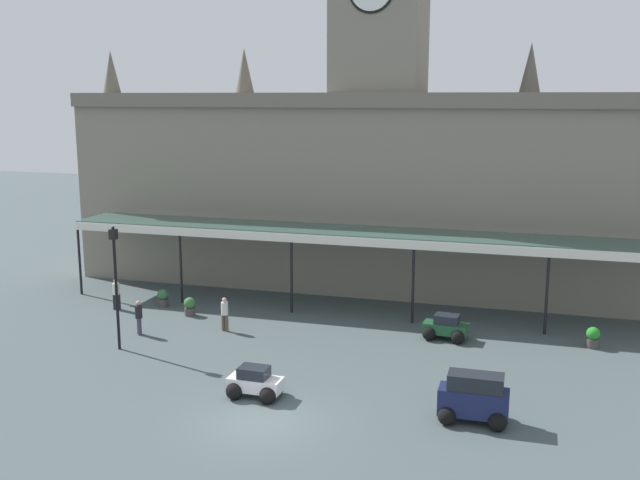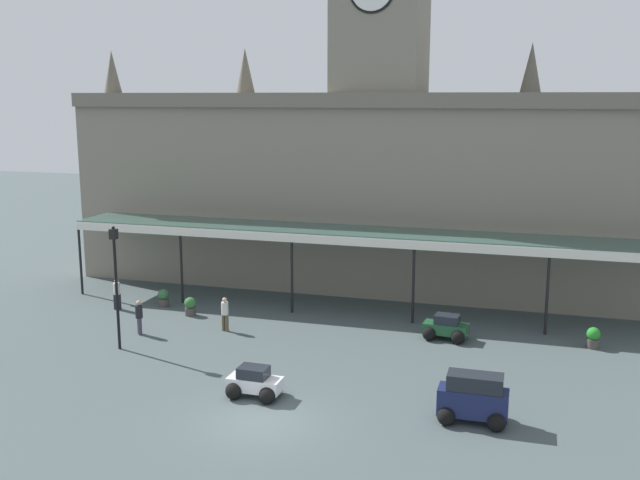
{
  "view_description": "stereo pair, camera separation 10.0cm",
  "coord_description": "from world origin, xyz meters",
  "px_view_note": "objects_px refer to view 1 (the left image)",
  "views": [
    {
      "loc": [
        8.66,
        -22.23,
        11.16
      ],
      "look_at": [
        0.0,
        7.19,
        5.1
      ],
      "focal_mm": 41.01,
      "sensor_mm": 36.0,
      "label": 1
    },
    {
      "loc": [
        8.76,
        -22.2,
        11.16
      ],
      "look_at": [
        0.0,
        7.19,
        5.1
      ],
      "focal_mm": 41.01,
      "sensor_mm": 36.0,
      "label": 2
    }
  ],
  "objects_px": {
    "pedestrian_crossing_forecourt": "(139,316)",
    "planter_near_kerb": "(190,306)",
    "pedestrian_beside_cars": "(116,293)",
    "victorian_lamppost": "(116,275)",
    "planter_forecourt_centre": "(593,337)",
    "pedestrian_near_entrance": "(225,313)",
    "car_green_sedan": "(446,329)",
    "car_white_sedan": "(255,384)",
    "car_navy_van": "(474,400)",
    "planter_by_canopy": "(163,298)"
  },
  "relations": [
    {
      "from": "pedestrian_crossing_forecourt",
      "to": "planter_near_kerb",
      "type": "bearing_deg",
      "value": 75.26
    },
    {
      "from": "pedestrian_beside_cars",
      "to": "victorian_lamppost",
      "type": "relative_size",
      "value": 0.3
    },
    {
      "from": "pedestrian_beside_cars",
      "to": "planter_forecourt_centre",
      "type": "relative_size",
      "value": 1.74
    },
    {
      "from": "pedestrian_crossing_forecourt",
      "to": "pedestrian_near_entrance",
      "type": "xyz_separation_m",
      "value": [
        3.7,
        1.64,
        0.0
      ]
    },
    {
      "from": "car_green_sedan",
      "to": "pedestrian_near_entrance",
      "type": "bearing_deg",
      "value": -170.16
    },
    {
      "from": "car_green_sedan",
      "to": "planter_near_kerb",
      "type": "relative_size",
      "value": 2.22
    },
    {
      "from": "pedestrian_near_entrance",
      "to": "pedestrian_crossing_forecourt",
      "type": "bearing_deg",
      "value": -156.04
    },
    {
      "from": "car_white_sedan",
      "to": "planter_near_kerb",
      "type": "distance_m",
      "value": 11.29
    },
    {
      "from": "pedestrian_beside_cars",
      "to": "planter_forecourt_centre",
      "type": "height_order",
      "value": "pedestrian_beside_cars"
    },
    {
      "from": "car_navy_van",
      "to": "pedestrian_beside_cars",
      "type": "height_order",
      "value": "car_navy_van"
    },
    {
      "from": "pedestrian_beside_cars",
      "to": "victorian_lamppost",
      "type": "height_order",
      "value": "victorian_lamppost"
    },
    {
      "from": "pedestrian_crossing_forecourt",
      "to": "planter_by_canopy",
      "type": "relative_size",
      "value": 1.74
    },
    {
      "from": "car_navy_van",
      "to": "planter_near_kerb",
      "type": "height_order",
      "value": "car_navy_van"
    },
    {
      "from": "planter_by_canopy",
      "to": "victorian_lamppost",
      "type": "bearing_deg",
      "value": -78.17
    },
    {
      "from": "car_green_sedan",
      "to": "planter_by_canopy",
      "type": "xyz_separation_m",
      "value": [
        -15.28,
        1.14,
        -0.01
      ]
    },
    {
      "from": "planter_forecourt_centre",
      "to": "car_navy_van",
      "type": "bearing_deg",
      "value": -115.83
    },
    {
      "from": "car_green_sedan",
      "to": "planter_by_canopy",
      "type": "height_order",
      "value": "car_green_sedan"
    },
    {
      "from": "planter_forecourt_centre",
      "to": "car_green_sedan",
      "type": "bearing_deg",
      "value": -173.9
    },
    {
      "from": "planter_by_canopy",
      "to": "pedestrian_crossing_forecourt",
      "type": "bearing_deg",
      "value": -75.22
    },
    {
      "from": "pedestrian_near_entrance",
      "to": "victorian_lamppost",
      "type": "height_order",
      "value": "victorian_lamppost"
    },
    {
      "from": "car_navy_van",
      "to": "planter_by_canopy",
      "type": "xyz_separation_m",
      "value": [
        -17.27,
        9.78,
        -0.32
      ]
    },
    {
      "from": "victorian_lamppost",
      "to": "car_white_sedan",
      "type": "bearing_deg",
      "value": -22.6
    },
    {
      "from": "car_white_sedan",
      "to": "victorian_lamppost",
      "type": "distance_m",
      "value": 8.94
    },
    {
      "from": "car_green_sedan",
      "to": "pedestrian_near_entrance",
      "type": "relative_size",
      "value": 1.27
    },
    {
      "from": "pedestrian_beside_cars",
      "to": "victorian_lamppost",
      "type": "xyz_separation_m",
      "value": [
        3.48,
        -5.44,
        2.52
      ]
    },
    {
      "from": "pedestrian_crossing_forecourt",
      "to": "planter_by_canopy",
      "type": "distance_m",
      "value": 4.75
    },
    {
      "from": "car_green_sedan",
      "to": "pedestrian_near_entrance",
      "type": "distance_m",
      "value": 10.54
    },
    {
      "from": "pedestrian_beside_cars",
      "to": "car_white_sedan",
      "type": "bearing_deg",
      "value": -37.6
    },
    {
      "from": "planter_forecourt_centre",
      "to": "car_white_sedan",
      "type": "bearing_deg",
      "value": -143.12
    },
    {
      "from": "car_white_sedan",
      "to": "victorian_lamppost",
      "type": "xyz_separation_m",
      "value": [
        -7.8,
        3.25,
        2.93
      ]
    },
    {
      "from": "planter_forecourt_centre",
      "to": "planter_by_canopy",
      "type": "relative_size",
      "value": 1.0
    },
    {
      "from": "planter_forecourt_centre",
      "to": "planter_by_canopy",
      "type": "height_order",
      "value": "same"
    },
    {
      "from": "car_navy_van",
      "to": "car_green_sedan",
      "type": "xyz_separation_m",
      "value": [
        -1.99,
        8.64,
        -0.3
      ]
    },
    {
      "from": "car_green_sedan",
      "to": "pedestrian_crossing_forecourt",
      "type": "xyz_separation_m",
      "value": [
        -14.07,
        -3.44,
        0.41
      ]
    },
    {
      "from": "car_navy_van",
      "to": "planter_near_kerb",
      "type": "xyz_separation_m",
      "value": [
        -15.14,
        8.69,
        -0.32
      ]
    },
    {
      "from": "pedestrian_beside_cars",
      "to": "pedestrian_crossing_forecourt",
      "type": "bearing_deg",
      "value": -45.65
    },
    {
      "from": "pedestrian_near_entrance",
      "to": "planter_by_canopy",
      "type": "distance_m",
      "value": 5.73
    },
    {
      "from": "pedestrian_crossing_forecourt",
      "to": "planter_forecourt_centre",
      "type": "bearing_deg",
      "value": 11.37
    },
    {
      "from": "planter_near_kerb",
      "to": "pedestrian_near_entrance",
      "type": "bearing_deg",
      "value": -33.59
    },
    {
      "from": "car_white_sedan",
      "to": "car_green_sedan",
      "type": "relative_size",
      "value": 0.97
    },
    {
      "from": "planter_forecourt_centre",
      "to": "planter_by_canopy",
      "type": "bearing_deg",
      "value": 178.84
    },
    {
      "from": "car_green_sedan",
      "to": "pedestrian_beside_cars",
      "type": "distance_m",
      "value": 17.37
    },
    {
      "from": "pedestrian_crossing_forecourt",
      "to": "victorian_lamppost",
      "type": "xyz_separation_m",
      "value": [
        0.18,
        -2.07,
        2.52
      ]
    },
    {
      "from": "planter_forecourt_centre",
      "to": "planter_near_kerb",
      "type": "xyz_separation_m",
      "value": [
        -19.66,
        -0.65,
        0.0
      ]
    },
    {
      "from": "car_navy_van",
      "to": "car_green_sedan",
      "type": "relative_size",
      "value": 1.13
    },
    {
      "from": "car_white_sedan",
      "to": "pedestrian_crossing_forecourt",
      "type": "xyz_separation_m",
      "value": [
        -7.98,
        5.31,
        0.41
      ]
    },
    {
      "from": "pedestrian_crossing_forecourt",
      "to": "planter_near_kerb",
      "type": "xyz_separation_m",
      "value": [
        0.92,
        3.49,
        -0.42
      ]
    },
    {
      "from": "pedestrian_near_entrance",
      "to": "planter_by_canopy",
      "type": "height_order",
      "value": "pedestrian_near_entrance"
    },
    {
      "from": "car_white_sedan",
      "to": "pedestrian_near_entrance",
      "type": "distance_m",
      "value": 8.18
    },
    {
      "from": "pedestrian_crossing_forecourt",
      "to": "planter_forecourt_centre",
      "type": "height_order",
      "value": "pedestrian_crossing_forecourt"
    }
  ]
}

